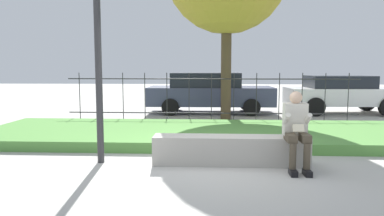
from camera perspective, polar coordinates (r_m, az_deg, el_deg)
name	(u,v)px	position (r m, az deg, el deg)	size (l,w,h in m)	color
ground_plane	(211,164)	(6.67, 2.84, -8.49)	(60.00, 60.00, 0.00)	#B2AFA8
stone_bench	(230,152)	(6.62, 5.87, -6.63)	(2.70, 0.47, 0.50)	#ADA89E
person_seated_reader	(296,127)	(6.41, 15.62, -2.76)	(0.42, 0.73, 1.30)	black
grass_berm	(211,134)	(8.96, 2.91, -3.94)	(10.76, 3.33, 0.22)	#569342
iron_fence	(211,97)	(11.28, 2.97, 1.71)	(8.76, 0.03, 1.52)	#232326
car_parked_right	(342,93)	(14.67, 21.88, 2.11)	(4.09, 1.99, 1.38)	silver
car_parked_center	(209,92)	(13.84, 2.65, 2.47)	(4.57, 2.05, 1.48)	#383D56
street_lamp	(97,16)	(6.80, -14.26, 13.44)	(0.28, 0.28, 4.21)	#2D2D30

